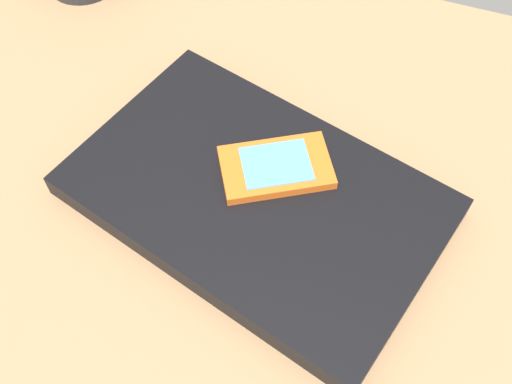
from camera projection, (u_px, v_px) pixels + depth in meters
desk_surface at (322, 261)px, 57.20cm from camera, size 120.00×80.00×3.00cm
laptop_closed at (256, 196)px, 57.99cm from camera, size 39.20×30.32×2.54cm
cell_phone_on_laptop at (276, 167)px, 57.70cm from camera, size 12.30×10.89×1.14cm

